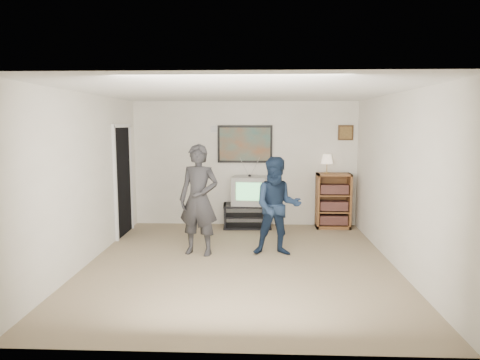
# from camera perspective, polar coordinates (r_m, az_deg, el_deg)

# --- Properties ---
(room_shell) EXTENTS (4.51, 5.00, 2.51)m
(room_shell) POSITION_cam_1_polar(r_m,az_deg,el_deg) (6.52, 0.12, 0.40)
(room_shell) COLOR #765E4B
(room_shell) RESTS_ON ground
(media_stand) EXTENTS (0.97, 0.57, 0.47)m
(media_stand) POSITION_cam_1_polar(r_m,az_deg,el_deg) (8.55, 0.96, -4.79)
(media_stand) COLOR black
(media_stand) RESTS_ON room_shell
(crt_television) EXTENTS (0.71, 0.62, 0.56)m
(crt_television) POSITION_cam_1_polar(r_m,az_deg,el_deg) (8.45, 1.29, -1.39)
(crt_television) COLOR #969691
(crt_television) RESTS_ON media_stand
(bookshelf) EXTENTS (0.66, 0.38, 1.09)m
(bookshelf) POSITION_cam_1_polar(r_m,az_deg,el_deg) (8.67, 12.31, -2.71)
(bookshelf) COLOR brown
(bookshelf) RESTS_ON room_shell
(table_lamp) EXTENTS (0.24, 0.24, 0.37)m
(table_lamp) POSITION_cam_1_polar(r_m,az_deg,el_deg) (8.57, 11.51, 2.13)
(table_lamp) COLOR beige
(table_lamp) RESTS_ON bookshelf
(person_tall) EXTENTS (0.72, 0.56, 1.75)m
(person_tall) POSITION_cam_1_polar(r_m,az_deg,el_deg) (6.74, -5.51, -2.64)
(person_tall) COLOR #272729
(person_tall) RESTS_ON room_shell
(person_short) EXTENTS (0.76, 0.59, 1.55)m
(person_short) POSITION_cam_1_polar(r_m,az_deg,el_deg) (6.71, 4.99, -3.53)
(person_short) COLOR #152239
(person_short) RESTS_ON room_shell
(controller_left) EXTENTS (0.07, 0.13, 0.04)m
(controller_left) POSITION_cam_1_polar(r_m,az_deg,el_deg) (6.90, -5.29, -0.15)
(controller_left) COLOR white
(controller_left) RESTS_ON person_tall
(controller_right) EXTENTS (0.08, 0.12, 0.03)m
(controller_right) POSITION_cam_1_polar(r_m,az_deg,el_deg) (6.84, 5.18, -0.35)
(controller_right) COLOR white
(controller_right) RESTS_ON person_short
(poster) EXTENTS (1.10, 0.03, 0.75)m
(poster) POSITION_cam_1_polar(r_m,az_deg,el_deg) (8.61, 0.66, 4.81)
(poster) COLOR black
(poster) RESTS_ON room_shell
(air_vent) EXTENTS (0.28, 0.02, 0.14)m
(air_vent) POSITION_cam_1_polar(r_m,az_deg,el_deg) (8.63, -3.01, 6.80)
(air_vent) COLOR white
(air_vent) RESTS_ON room_shell
(small_picture) EXTENTS (0.30, 0.03, 0.30)m
(small_picture) POSITION_cam_1_polar(r_m,az_deg,el_deg) (8.78, 13.91, 6.15)
(small_picture) COLOR #3A2312
(small_picture) RESTS_ON room_shell
(doorway) EXTENTS (0.03, 0.85, 2.00)m
(doorway) POSITION_cam_1_polar(r_m,az_deg,el_deg) (8.18, -15.39, -0.18)
(doorway) COLOR black
(doorway) RESTS_ON room_shell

